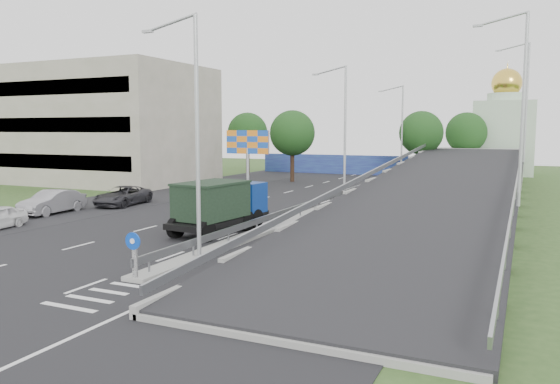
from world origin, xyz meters
The scene contains 21 objects.
ground centered at (0.00, 0.00, 0.00)m, with size 160.00×160.00×0.00m, color #2D4C1E.
road_surface centered at (-3.00, 20.00, 0.00)m, with size 26.00×90.00×0.04m, color black.
parking_strip centered at (-16.00, 20.00, 0.00)m, with size 8.00×90.00×0.05m, color black.
median centered at (0.00, 24.00, 0.10)m, with size 1.00×44.00×0.20m, color gray.
overpass_ramp centered at (7.50, 24.00, 1.75)m, with size 10.00×50.00×3.50m.
median_guardrail centered at (0.00, 24.00, 0.75)m, with size 0.09×44.00×0.71m.
sign_bollard centered at (0.00, 2.17, 1.03)m, with size 0.64×0.23×1.67m.
lamp_post_near centered at (0.11, 6.00, 5.81)m, with size 2.74×0.18×10.08m.
lamp_post_mid centered at (0.11, 26.00, 5.81)m, with size 2.74×0.18×10.08m.
lamp_post_far centered at (0.11, 46.00, 5.81)m, with size 2.74×0.18×10.08m.
beige_building centered at (-30.00, 32.00, 6.00)m, with size 24.00×14.00×12.00m, color gray.
blue_wall centered at (-4.00, 52.00, 1.20)m, with size 30.00×0.50×2.40m, color navy.
church centered at (10.00, 60.00, 5.31)m, with size 7.00×7.00×13.80m.
billboard centered at (-9.00, 28.00, 4.19)m, with size 4.00×0.24×5.50m.
tree_left_mid centered at (-10.00, 40.00, 5.18)m, with size 4.80×4.80×7.60m.
tree_median_far centered at (2.00, 48.00, 5.18)m, with size 4.80×4.80×7.60m.
tree_left_far centered at (-18.00, 45.00, 5.18)m, with size 4.80×4.80×7.60m.
tree_ramp_far centered at (6.00, 55.00, 5.18)m, with size 4.80×4.80×7.60m.
dump_truck centered at (-2.18, 11.97, 1.56)m, with size 3.02×6.60×2.82m.
parked_car_b centered at (-15.71, 12.99, 0.79)m, with size 1.67×4.79×1.58m, color gray.
parked_car_c centered at (-14.15, 18.07, 0.71)m, with size 2.34×5.08×1.41m, color #2A292E.
Camera 1 is at (12.88, -13.28, 5.55)m, focal length 35.00 mm.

